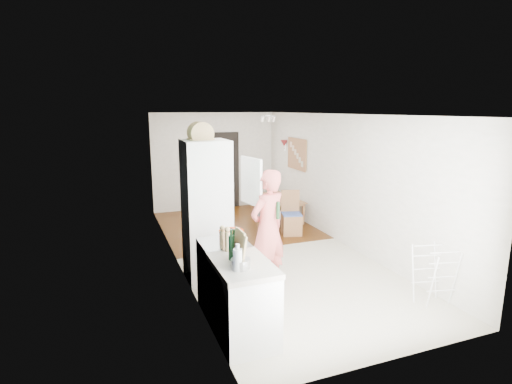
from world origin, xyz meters
TOP-DOWN VIEW (x-y plane):
  - room_shell at (0.00, 0.00)m, footprint 3.20×7.00m
  - floor at (0.00, 0.00)m, footprint 3.20×7.00m
  - wood_floor_overlay at (0.00, 1.85)m, footprint 3.20×3.30m
  - sage_wall_panel at (-1.59, -2.00)m, footprint 0.02×3.00m
  - tile_splashback at (-1.59, -2.55)m, footprint 0.02×1.90m
  - doorway_recess at (0.20, 3.48)m, footprint 0.90×0.04m
  - base_cabinet at (-1.30, -2.55)m, footprint 0.60×0.90m
  - worktop at (-1.30, -2.55)m, footprint 0.62×0.92m
  - range_cooker at (-1.30, -1.80)m, footprint 0.60×0.60m
  - cooker_top at (-1.30, -1.80)m, footprint 0.60×0.60m
  - fridge_housing at (-1.27, -0.78)m, footprint 0.66×0.66m
  - fridge_door at (-0.66, -1.08)m, footprint 0.14×0.56m
  - fridge_interior at (-0.96, -0.78)m, footprint 0.02×0.52m
  - pinboard at (1.58, 1.90)m, footprint 0.03×0.90m
  - pinboard_frame at (1.57, 1.90)m, footprint 0.00×0.94m
  - wall_sconce at (1.54, 2.55)m, footprint 0.18×0.18m
  - person at (-0.49, -1.32)m, footprint 0.89×0.75m
  - dining_table at (1.12, 1.93)m, footprint 0.76×1.28m
  - dining_chair at (0.90, 0.73)m, footprint 0.48×0.48m
  - stool at (0.35, 0.70)m, footprint 0.37×0.37m
  - grey_drape at (0.33, 0.68)m, footprint 0.42×0.42m
  - drying_rack at (1.38, -2.66)m, footprint 0.48×0.45m
  - bread_bin at (-1.32, -0.71)m, footprint 0.40×0.39m
  - red_casserole at (-1.23, -1.92)m, footprint 0.34×0.34m
  - steel_pan at (-1.37, -2.69)m, footprint 0.24×0.24m
  - held_bottle at (-0.38, -1.43)m, footprint 0.05×0.05m
  - bottle_a at (-1.34, -2.35)m, footprint 0.07×0.07m
  - bottle_b at (-1.39, -2.42)m, footprint 0.07×0.07m
  - bottle_c at (-1.42, -2.73)m, footprint 0.11×0.11m
  - pepper_mill_front at (-1.35, -2.13)m, footprint 0.07×0.07m
  - pepper_mill_back at (-1.38, -2.02)m, footprint 0.08×0.08m
  - chopping_boards at (-1.34, -2.55)m, footprint 0.11×0.28m

SIDE VIEW (x-z plane):
  - floor at x=0.00m, z-range -0.01..0.01m
  - wood_floor_overlay at x=0.00m, z-range 0.00..0.01m
  - stool at x=0.35m, z-range 0.00..0.43m
  - dining_table at x=1.12m, z-range 0.00..0.44m
  - drying_rack at x=1.38m, z-range 0.00..0.79m
  - base_cabinet at x=-1.30m, z-range 0.00..0.86m
  - range_cooker at x=-1.30m, z-range 0.00..0.88m
  - dining_chair at x=0.90m, z-range 0.00..0.92m
  - grey_drape at x=0.33m, z-range 0.43..0.61m
  - worktop at x=-1.30m, z-range 0.86..0.92m
  - cooker_top at x=-1.30m, z-range 0.88..0.92m
  - steel_pan at x=-1.37m, z-range 0.92..1.03m
  - doorway_recess at x=0.20m, z-range 0.00..2.00m
  - red_casserole at x=-1.23m, z-range 0.92..1.11m
  - person at x=-0.49m, z-range 0.00..2.07m
  - pepper_mill_back at x=-1.38m, z-range 0.92..1.15m
  - bottle_c at x=-1.42m, z-range 0.92..1.16m
  - pepper_mill_front at x=-1.35m, z-range 0.92..1.16m
  - bottle_a at x=-1.34m, z-range 0.92..1.19m
  - bottle_b at x=-1.39m, z-range 0.92..1.21m
  - fridge_housing at x=-1.27m, z-range 0.00..2.15m
  - chopping_boards at x=-1.34m, z-range 0.92..1.30m
  - tile_splashback at x=-1.59m, z-range 0.90..1.40m
  - held_bottle at x=-0.38m, z-range 1.04..1.30m
  - room_shell at x=0.00m, z-range 0.00..2.50m
  - fridge_door at x=-0.66m, z-range 1.20..1.90m
  - fridge_interior at x=-0.96m, z-range 1.22..1.88m
  - pinboard at x=1.58m, z-range 1.20..1.90m
  - pinboard_frame at x=1.57m, z-range 1.18..1.92m
  - wall_sconce at x=1.54m, z-range 1.67..1.83m
  - sage_wall_panel at x=-1.59m, z-range 1.20..2.50m
  - bread_bin at x=-1.32m, z-range 2.15..2.34m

